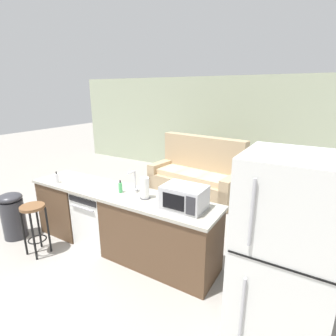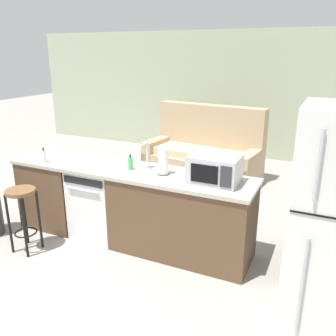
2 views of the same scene
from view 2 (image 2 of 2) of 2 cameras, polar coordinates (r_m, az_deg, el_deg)
ground_plane at (r=4.49m, az=-7.87°, el=-10.84°), size 24.00×24.00×0.00m
wall_back at (r=7.75m, az=10.97°, el=11.46°), size 10.00×0.06×2.60m
kitchen_counter at (r=4.18m, az=-5.33°, el=-6.54°), size 2.94×0.66×0.90m
dishwasher at (r=4.43m, az=-10.84°, el=-5.32°), size 0.58×0.61×0.84m
stove_range at (r=4.18m, az=25.11°, el=-7.83°), size 0.76×0.68×0.90m
microwave at (r=3.59m, az=7.46°, el=-0.19°), size 0.50×0.37×0.28m
sink_faucet at (r=4.03m, az=-3.41°, el=1.82°), size 0.07×0.18×0.30m
paper_towel_roll at (r=3.80m, az=-0.74°, el=0.97°), size 0.14×0.14×0.28m
soap_bottle at (r=4.00m, az=-6.04°, el=0.75°), size 0.06×0.06×0.18m
dish_soap_bottle at (r=4.50m, az=-19.27°, el=1.80°), size 0.06×0.06×0.18m
kettle at (r=3.87m, az=23.69°, el=-1.12°), size 0.21×0.17×0.19m
bar_stool at (r=4.25m, az=-22.32°, el=-5.78°), size 0.32×0.32×0.74m
couch at (r=6.40m, az=5.88°, el=2.02°), size 2.09×1.13×1.27m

